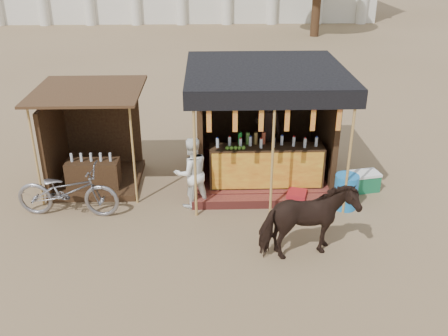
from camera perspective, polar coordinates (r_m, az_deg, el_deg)
ground at (r=9.57m, az=0.32°, el=-10.10°), size 120.00×120.00×0.00m
main_stall at (r=12.10m, az=4.51°, el=3.33°), size 3.60×3.61×2.78m
secondary_stall at (r=12.32m, az=-15.16°, el=2.00°), size 2.40×2.40×2.38m
cow at (r=9.31m, az=9.53°, el=-6.16°), size 1.90×1.22×1.48m
motorbike at (r=11.11m, az=-17.46°, el=-2.53°), size 2.25×0.95×1.15m
bystander at (r=10.88m, az=-3.73°, el=-0.53°), size 0.96×0.86×1.62m
blue_barrel at (r=11.28m, az=13.75°, el=-2.64°), size 0.54×0.54×0.79m
red_crate at (r=11.35m, az=8.29°, el=-3.38°), size 0.53×0.55×0.29m
cooler at (r=12.23m, az=15.77°, el=-1.45°), size 0.72×0.56×0.46m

